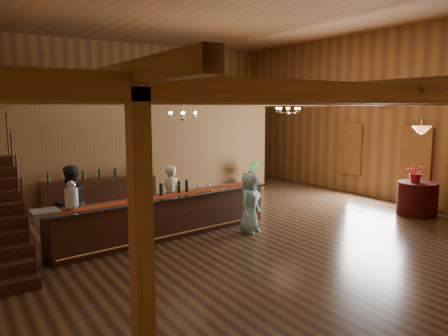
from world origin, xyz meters
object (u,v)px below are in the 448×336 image
beverage_dispenser (72,196)px  guest (250,203)px  backbar_shelf (100,194)px  tasting_bar (167,216)px  pendant_lamp (422,130)px  staff_second (70,204)px  floor_plant (251,176)px  chandelier_right (288,110)px  chandelier_left (183,115)px  bartender (170,196)px  round_table (417,199)px  raffle_drum (249,177)px

beverage_dispenser → guest: bearing=-6.5°
backbar_shelf → guest: guest is taller
tasting_bar → pendant_lamp: pendant_lamp is taller
staff_second → floor_plant: bearing=174.8°
staff_second → pendant_lamp: bearing=137.5°
chandelier_right → chandelier_left: bearing=-167.9°
chandelier_right → bartender: 5.85m
round_table → bartender: (-6.39, 2.62, 0.32)m
raffle_drum → guest: size_ratio=0.23×
tasting_bar → round_table: size_ratio=5.45×
pendant_lamp → bartender: size_ratio=0.57×
pendant_lamp → staff_second: size_ratio=0.52×
raffle_drum → staff_second: staff_second is taller
bartender → raffle_drum: bearing=171.0°
beverage_dispenser → pendant_lamp: bearing=-10.0°
staff_second → guest: staff_second is taller
chandelier_left → bartender: (-0.72, -0.63, -2.03)m
staff_second → floor_plant: size_ratio=1.50×
tasting_bar → bartender: (0.44, 0.77, 0.29)m
bartender → round_table: bearing=161.1°
round_table → staff_second: (-8.82, 2.64, 0.41)m
pendant_lamp → round_table: bearing=0.0°
raffle_drum → staff_second: size_ratio=0.19×
beverage_dispenser → chandelier_right: (7.84, 2.61, 1.67)m
guest → chandelier_left: bearing=82.4°
beverage_dispenser → staff_second: 1.13m
backbar_shelf → staff_second: staff_second is taller
chandelier_left → pendant_lamp: same height
backbar_shelf → chandelier_right: bearing=-4.1°
tasting_bar → guest: bearing=-28.8°
tasting_bar → floor_plant: size_ratio=5.02×
chandelier_right → beverage_dispenser: bearing=-161.6°
guest → pendant_lamp: bearing=-38.8°
tasting_bar → backbar_shelf: size_ratio=1.80×
beverage_dispenser → backbar_shelf: (1.72, 3.91, -0.80)m
staff_second → guest: bearing=132.8°
raffle_drum → floor_plant: size_ratio=0.29×
beverage_dispenser → staff_second: staff_second is taller
beverage_dispenser → backbar_shelf: beverage_dispenser is taller
chandelier_right → guest: chandelier_right is taller
chandelier_right → bartender: bearing=-163.0°
chandelier_right → floor_plant: 2.67m
bartender → staff_second: bearing=2.9°
guest → beverage_dispenser: bearing=147.6°
beverage_dispenser → guest: beverage_dispenser is taller
raffle_drum → bartender: 2.20m
backbar_shelf → bartender: 3.04m
tasting_bar → floor_plant: 5.91m
guest → floor_plant: (2.99, 4.09, -0.14)m
chandelier_right → guest: bearing=-140.9°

